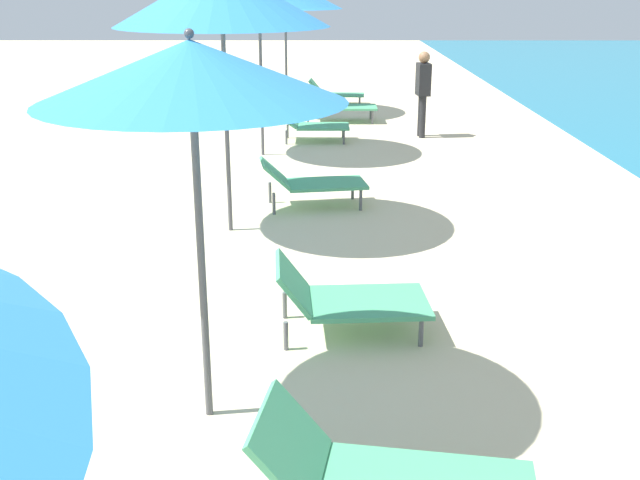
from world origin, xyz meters
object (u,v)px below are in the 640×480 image
Objects in this scene: lounger_fourth_shoreside at (311,181)px; lounger_farthest_shoreside at (335,93)px; lounger_third_shoreside at (346,297)px; umbrella_third at (191,72)px; lounger_third_inland at (386,478)px; lounger_fifth_shoreside at (313,125)px; lounger_farthest_inland at (337,105)px; beach_ball at (183,108)px; person_walking_near at (423,86)px.

lounger_farthest_shoreside is (0.46, 8.41, -0.07)m from lounger_fourth_shoreside.
lounger_third_shoreside is 0.98× the size of lounger_farthest_shoreside.
umbrella_third is 1.62× the size of lounger_third_inland.
lounger_fifth_shoreside is 0.83× the size of lounger_farthest_inland.
umbrella_third reaches higher than lounger_fourth_shoreside.
lounger_fifth_shoreside is at bearing -43.03° from beach_ball.
lounger_third_shoreside is 2.38m from lounger_third_inland.
lounger_third_shoreside is 3.54× the size of beach_ball.
lounger_fourth_shoreside is 0.91× the size of person_walking_near.
lounger_farthest_shoreside reaches higher than beach_ball.
person_walking_near is (2.62, 9.49, -1.34)m from umbrella_third.
person_walking_near is at bearing 57.52° from lounger_fourth_shoreside.
lounger_fourth_shoreside is at bearing -118.54° from person_walking_near.
umbrella_third is 1.92× the size of lounger_farthest_shoreside.
lounger_third_shoreside is at bearing 102.32° from lounger_third_inland.
lounger_fourth_shoreside reaches higher than lounger_fifth_shoreside.
person_walking_near reaches higher than lounger_third_shoreside.
beach_ball is (-4.79, 2.19, -0.75)m from person_walking_near.
lounger_farthest_inland is at bearing 76.12° from lounger_fifth_shoreside.
person_walking_near is (1.52, -1.56, 0.59)m from lounger_farthest_inland.
lounger_third_inland is 12.17m from lounger_farthest_inland.
person_walking_near is at bearing -64.56° from lounger_farthest_shoreside.
beach_ball is (-3.26, 0.62, -0.16)m from lounger_farthest_inland.
umbrella_third reaches higher than lounger_farthest_shoreside.
lounger_fourth_shoreside is 1.10× the size of lounger_fifth_shoreside.
lounger_farthest_inland reaches higher than lounger_fourth_shoreside.
lounger_fourth_shoreside is 5.02m from person_walking_near.
lounger_fourth_shoreside is at bearing 103.47° from lounger_third_inland.
lounger_farthest_shoreside is at bearing 26.97° from beach_ball.
person_walking_near is at bearing 90.91° from lounger_third_inland.
lounger_third_shoreside reaches higher than beach_ball.
lounger_third_inland is 10.73m from person_walking_near.
lounger_farthest_inland is (0.14, 9.79, 0.03)m from lounger_third_shoreside.
lounger_fifth_shoreside is at bearing 89.17° from lounger_third_shoreside.
person_walking_near reaches higher than lounger_third_inland.
lounger_farthest_inland reaches higher than lounger_third_shoreside.
lounger_third_inland is 6.06m from lounger_fourth_shoreside.
lounger_farthest_shoreside is (0.13, 12.07, -0.04)m from lounger_third_shoreside.
beach_ball is (-3.26, 12.79, -0.12)m from lounger_third_inland.
lounger_fourth_shoreside is 6.15m from lounger_farthest_inland.
lounger_fourth_shoreside is (-0.46, 6.04, 0.03)m from lounger_third_inland.
lounger_fifth_shoreside is at bearing 101.81° from lounger_third_inland.
umbrella_third reaches higher than lounger_third_shoreside.
lounger_farthest_shoreside is (0.48, 4.25, -0.03)m from lounger_fifth_shoreside.
lounger_farthest_shoreside is 4.19m from person_walking_near.
lounger_farthest_shoreside is at bearing 90.21° from lounger_farthest_inland.
beach_ball is (-3.26, -1.66, -0.09)m from lounger_farthest_shoreside.
lounger_farthest_shoreside is 0.85× the size of lounger_farthest_inland.
lounger_third_shoreside is at bearing -86.90° from lounger_farthest_shoreside.
lounger_fifth_shoreside is (-0.35, 7.82, -0.01)m from lounger_third_shoreside.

